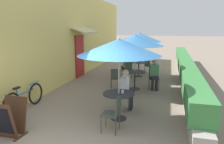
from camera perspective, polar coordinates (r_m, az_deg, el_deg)
The scene contains 21 objects.
cafe_facade_wall at distance 11.69m, azimuth -8.15°, elevation 9.59°, with size 0.98×14.44×4.20m.
planter_hedge at distance 10.99m, azimuth 18.51°, elevation 0.81°, with size 0.60×13.44×1.01m.
patio_table_near at distance 6.00m, azimuth 1.77°, elevation -7.16°, with size 0.87×0.87×0.74m.
patio_umbrella_near at distance 5.70m, azimuth 1.86°, elevation 6.50°, with size 2.20×2.20×2.25m.
cafe_chair_near_left at distance 6.75m, azimuth 2.82°, elevation -5.43°, with size 0.41×0.41×0.87m.
seated_patron_near_left at distance 6.68m, azimuth 3.77°, elevation -4.10°, with size 0.41×0.35×1.25m.
cafe_chair_near_right at distance 5.30m, azimuth 0.40°, elevation -10.34°, with size 0.41×0.41×0.87m.
coffee_cup_near at distance 5.94m, azimuth 2.79°, elevation -5.15°, with size 0.07×0.07×0.09m.
patio_table_mid at distance 8.89m, azimuth 5.98°, elevation -0.94°, with size 0.87×0.87×0.74m.
patio_umbrella_mid at distance 8.69m, azimuth 6.18°, elevation 8.25°, with size 2.20×2.20×2.25m.
cafe_chair_mid_left at distance 9.05m, azimuth 10.87°, elevation -1.18°, with size 0.47×0.47×0.87m.
seated_patron_mid_left at distance 8.90m, azimuth 11.01°, elevation -0.27°, with size 0.40×0.46×1.25m.
cafe_chair_mid_right at distance 8.82m, azimuth 0.95°, elevation -1.30°, with size 0.47×0.47×0.87m.
patio_table_far at distance 11.30m, azimuth 6.98°, elevation 1.76°, with size 0.87×0.87×0.74m.
patio_umbrella_far at distance 11.14m, azimuth 7.16°, elevation 8.98°, with size 2.20×2.20×2.25m.
cafe_chair_far_left at distance 10.76m, azimuth 4.12°, elevation 1.06°, with size 0.56×0.56×0.87m.
seated_patron_far_left at distance 10.82m, azimuth 3.77°, elevation 2.03°, with size 0.51×0.50×1.25m.
cafe_chair_far_right at distance 11.88m, azimuth 9.56°, elevation 1.94°, with size 0.56×0.56×0.87m.
coffee_cup_far at distance 11.36m, azimuth 7.46°, elevation 2.92°, with size 0.07×0.07×0.09m.
bicycle_leaning at distance 7.21m, azimuth -21.90°, elevation -6.40°, with size 0.12×1.80×0.80m.
menu_board at distance 5.70m, azimuth -25.34°, elevation -10.80°, with size 0.65×0.64×0.88m.
Camera 1 is at (2.02, -3.67, 2.51)m, focal length 35.00 mm.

